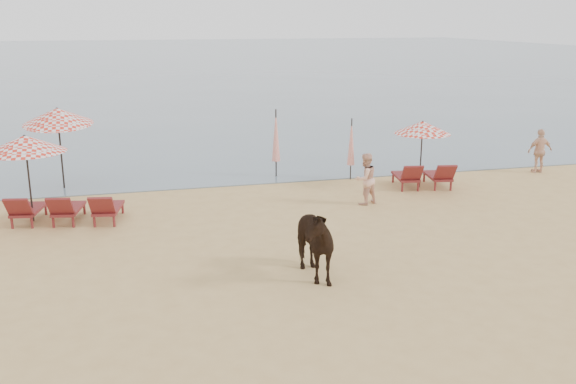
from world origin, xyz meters
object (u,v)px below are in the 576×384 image
Objects in this scene: lounger_cluster_right at (424,175)px; umbrella_open_left_a at (25,144)px; umbrella_closed_left at (276,136)px; beachgoer_right_b at (540,151)px; umbrella_open_right at (423,127)px; umbrella_closed_right at (351,142)px; umbrella_open_left_b at (58,116)px; cow at (308,241)px; beachgoer_right_a at (365,179)px; lounger_cluster_left at (66,208)px.

lounger_cluster_right is 11.57m from umbrella_open_left_a.
umbrella_closed_left is 1.51× the size of beachgoer_right_b.
umbrella_open_right reaches higher than umbrella_closed_right.
umbrella_open_left_a is 9.89m from umbrella_closed_right.
umbrella_open_left_b is 1.16× the size of umbrella_closed_left.
cow reaches higher than beachgoer_right_a.
beachgoer_right_b reaches higher than beachgoer_right_a.
beachgoer_right_b is at bearing 175.68° from beachgoer_right_a.
cow is at bearing -53.00° from umbrella_open_left_a.
umbrella_open_left_b is at bearing 173.32° from umbrella_closed_right.
umbrella_open_left_b is 11.15m from umbrella_open_right.
cow is (5.97, -5.39, -1.28)m from umbrella_open_left_a.
beachgoer_right_b is at bearing 20.64° from lounger_cluster_right.
lounger_cluster_left is 8.15m from beachgoer_right_a.
lounger_cluster_left is 1.93m from umbrella_open_left_a.
umbrella_open_right is at bearing 16.85° from lounger_cluster_left.
umbrella_closed_right is 1.34× the size of beachgoer_right_b.
lounger_cluster_right is at bearing 13.93° from beachgoer_right_b.
umbrella_open_left_b is 15.86m from beachgoer_right_b.
umbrella_closed_right is 6.67m from beachgoer_right_b.
umbrella_open_left_a reaches higher than cow.
cow is (-1.33, -8.49, -0.62)m from umbrella_closed_left.
umbrella_open_right is at bearing -32.61° from umbrella_open_left_b.
lounger_cluster_left is at bearing 128.99° from cow.
lounger_cluster_right is 0.92× the size of umbrella_closed_right.
umbrella_closed_left reaches higher than lounger_cluster_right.
beachgoer_right_b is (7.20, 2.17, 0.02)m from beachgoer_right_a.
lounger_cluster_right is 1.00× the size of cow.
beachgoer_right_b is (4.85, 0.83, -1.15)m from umbrella_open_right.
umbrella_closed_left reaches higher than cow.
umbrella_closed_right is at bearing -21.51° from umbrella_closed_left.
umbrella_open_left_a is at bearing 131.27° from cow.
umbrella_open_left_b is (-0.35, 3.67, 1.88)m from lounger_cluster_left.
umbrella_open_left_a is 9.14m from beachgoer_right_a.
beachgoer_right_a is (8.14, -0.23, 0.33)m from lounger_cluster_left.
lounger_cluster_right is at bearing -174.36° from beachgoer_right_a.
umbrella_open_left_b is at bearing 159.64° from umbrella_open_right.
lounger_cluster_left is 15.46m from beachgoer_right_b.
cow is 12.36m from beachgoer_right_b.
umbrella_open_right is 8.21m from cow.
umbrella_closed_right is (2.31, -0.91, -0.16)m from umbrella_closed_left.
cow reaches higher than lounger_cluster_right.
umbrella_open_left_b is 9.47m from beachgoer_right_a.
umbrella_open_left_a is at bearing -167.76° from lounger_cluster_right.
umbrella_closed_right is at bearing -122.73° from beachgoer_right_a.
umbrella_open_left_a is 1.09× the size of umbrella_open_right.
beachgoer_right_a is (1.72, -3.75, -0.66)m from umbrella_closed_left.
umbrella_open_right is 2.94m from beachgoer_right_a.
umbrella_open_left_a is at bearing -118.51° from umbrella_open_left_b.
beachgoer_right_b is at bearing 27.35° from cow.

